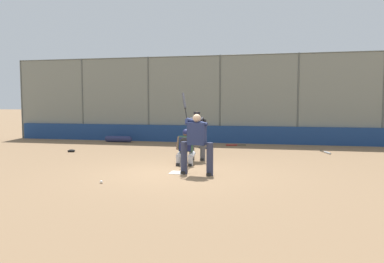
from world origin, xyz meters
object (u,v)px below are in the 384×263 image
object	(u,v)px
spare_bat_near_backstop	(233,145)
spare_bat_by_padding	(327,152)
batter_at_plate	(197,142)
fielding_glove_on_dirt	(71,151)
catcher_behind_plate	(186,146)
spare_bat_third_base_side	(203,148)
umpire_home	(197,134)
baseball_loose	(101,182)
equipment_bag_dugout_side	(118,139)

from	to	relation	value
spare_bat_near_backstop	spare_bat_by_padding	bearing A→B (deg)	141.81
batter_at_plate	fielding_glove_on_dirt	size ratio (longest dim) A/B	7.65
catcher_behind_plate	spare_bat_third_base_side	size ratio (longest dim) A/B	1.30
umpire_home	spare_bat_third_base_side	distance (m)	3.23
spare_bat_third_base_side	baseball_loose	xyz separation A→B (m)	(1.09, 7.05, 0.00)
equipment_bag_dugout_side	spare_bat_by_padding	bearing A→B (deg)	167.53
catcher_behind_plate	spare_bat_third_base_side	bearing A→B (deg)	-88.03
baseball_loose	equipment_bag_dugout_side	xyz separation A→B (m)	(3.36, -8.69, 0.11)
spare_bat_third_base_side	catcher_behind_plate	bearing A→B (deg)	-61.98
catcher_behind_plate	umpire_home	world-z (taller)	umpire_home
fielding_glove_on_dirt	catcher_behind_plate	bearing A→B (deg)	158.73
catcher_behind_plate	equipment_bag_dugout_side	world-z (taller)	catcher_behind_plate
spare_bat_by_padding	baseball_loose	size ratio (longest dim) A/B	10.98
spare_bat_near_backstop	equipment_bag_dugout_side	xyz separation A→B (m)	(5.56, -0.35, 0.11)
batter_at_plate	spare_bat_near_backstop	xyz separation A→B (m)	(-0.24, -6.77, -0.84)
batter_at_plate	equipment_bag_dugout_side	size ratio (longest dim) A/B	1.57
batter_at_plate	fielding_glove_on_dirt	distance (m)	6.58
batter_at_plate	catcher_behind_plate	bearing A→B (deg)	-59.38
catcher_behind_plate	baseball_loose	xyz separation A→B (m)	(1.33, 2.98, -0.53)
batter_at_plate	umpire_home	bearing A→B (deg)	-72.18
catcher_behind_plate	spare_bat_third_base_side	world-z (taller)	catcher_behind_plate
catcher_behind_plate	spare_bat_by_padding	bearing A→B (deg)	-142.61
umpire_home	equipment_bag_dugout_side	bearing A→B (deg)	-41.28
spare_bat_by_padding	fielding_glove_on_dirt	distance (m)	9.69
catcher_behind_plate	fielding_glove_on_dirt	size ratio (longest dim) A/B	3.85
fielding_glove_on_dirt	baseball_loose	world-z (taller)	fielding_glove_on_dirt
spare_bat_by_padding	umpire_home	bearing A→B (deg)	-76.54
umpire_home	fielding_glove_on_dirt	xyz separation A→B (m)	(5.13, -0.96, -0.81)
spare_bat_near_backstop	fielding_glove_on_dirt	distance (m)	6.78
spare_bat_near_backstop	spare_bat_third_base_side	xyz separation A→B (m)	(1.11, 1.28, 0.00)
batter_at_plate	baseball_loose	distance (m)	2.65
baseball_loose	equipment_bag_dugout_side	size ratio (longest dim) A/B	0.05
umpire_home	equipment_bag_dugout_side	world-z (taller)	umpire_home
baseball_loose	equipment_bag_dugout_side	world-z (taller)	equipment_bag_dugout_side
spare_bat_near_backstop	spare_bat_third_base_side	world-z (taller)	same
batter_at_plate	baseball_loose	bearing A→B (deg)	44.97
batter_at_plate	fielding_glove_on_dirt	xyz separation A→B (m)	(5.61, -3.35, -0.82)
fielding_glove_on_dirt	batter_at_plate	bearing A→B (deg)	149.19
umpire_home	equipment_bag_dugout_side	distance (m)	6.80
spare_bat_near_backstop	spare_bat_by_padding	size ratio (longest dim) A/B	1.07
spare_bat_by_padding	spare_bat_third_base_side	xyz separation A→B (m)	(4.80, -0.41, 0.00)
spare_bat_near_backstop	spare_bat_third_base_side	distance (m)	1.70
equipment_bag_dugout_side	spare_bat_near_backstop	bearing A→B (deg)	176.36
spare_bat_by_padding	equipment_bag_dugout_side	distance (m)	9.47
umpire_home	baseball_loose	size ratio (longest dim) A/B	21.71
catcher_behind_plate	baseball_loose	distance (m)	3.30
catcher_behind_plate	equipment_bag_dugout_side	distance (m)	7.40
batter_at_plate	umpire_home	size ratio (longest dim) A/B	1.35
fielding_glove_on_dirt	spare_bat_by_padding	bearing A→B (deg)	-169.73
spare_bat_third_base_side	baseball_loose	bearing A→B (deg)	-74.13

